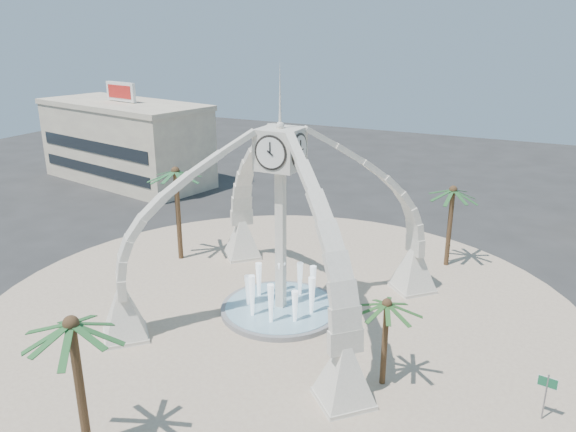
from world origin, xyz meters
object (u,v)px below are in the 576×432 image
at_px(fountain, 281,308).
at_px(palm_east, 387,305).
at_px(palm_south, 71,326).
at_px(palm_north, 453,191).
at_px(palm_west, 175,173).
at_px(street_sign, 547,388).
at_px(clock_tower, 281,220).

height_order(fountain, palm_east, palm_east).
xyz_separation_m(palm_east, palm_south, (-10.39, -10.60, 1.67)).
xyz_separation_m(fountain, palm_east, (8.41, -4.77, 4.40)).
bearing_deg(palm_north, palm_south, -110.36).
distance_m(fountain, palm_west, 14.12).
relative_size(palm_south, street_sign, 2.87).
distance_m(clock_tower, palm_south, 15.50).
bearing_deg(palm_east, fountain, 150.43).
relative_size(fountain, palm_east, 1.48).
xyz_separation_m(clock_tower, fountain, (0.00, 0.00, -6.20)).
xyz_separation_m(palm_west, street_sign, (27.61, -8.72, -5.46)).
distance_m(clock_tower, fountain, 6.20).
bearing_deg(street_sign, palm_north, 122.81).
distance_m(fountain, street_sign, 16.81).
relative_size(clock_tower, palm_north, 2.56).
relative_size(palm_east, palm_south, 0.74).
xyz_separation_m(palm_north, street_sign, (7.79, -16.85, -4.35)).
xyz_separation_m(fountain, palm_south, (-1.98, -15.37, 6.07)).
height_order(palm_east, palm_south, palm_south).
distance_m(clock_tower, street_sign, 17.38).
bearing_deg(palm_west, palm_east, -25.09).
distance_m(palm_west, street_sign, 29.47).
xyz_separation_m(palm_west, palm_north, (19.82, 8.12, -1.11)).
bearing_deg(street_sign, palm_east, -167.93).
distance_m(fountain, palm_south, 16.64).
height_order(palm_north, palm_south, palm_south).
bearing_deg(palm_south, fountain, 82.65).
relative_size(palm_east, palm_west, 0.66).
distance_m(palm_east, street_sign, 8.33).
height_order(palm_west, palm_north, palm_west).
relative_size(fountain, palm_south, 1.10).
xyz_separation_m(clock_tower, palm_south, (-1.98, -15.37, -0.13)).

